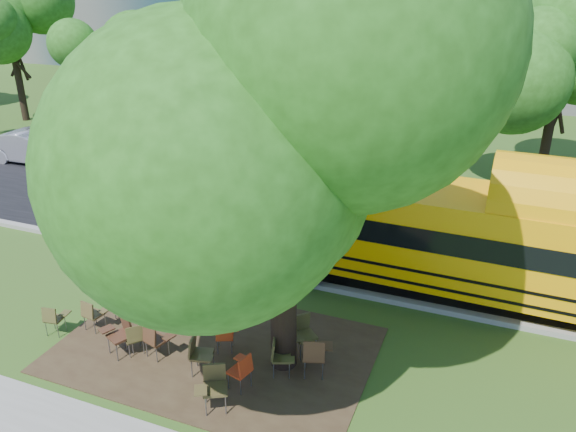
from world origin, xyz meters
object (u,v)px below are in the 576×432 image
at_px(school_bus, 526,248).
at_px(chair_5, 213,383).
at_px(chair_12, 302,331).
at_px(black_car, 158,217).
at_px(main_tree, 283,136).
at_px(chair_2, 135,336).
at_px(chair_7, 279,355).
at_px(chair_8, 125,302).
at_px(bg_car_red, 140,152).
at_px(bg_car_silver, 36,147).
at_px(chair_13, 315,353).
at_px(chair_4, 155,338).
at_px(chair_0, 54,317).
at_px(chair_14, 199,352).
at_px(chair_6, 242,368).
at_px(chair_9, 155,292).
at_px(pedestrian_a, 86,122).
at_px(chair_3, 121,331).
at_px(chair_10, 174,312).
at_px(chair_11, 226,334).

height_order(school_bus, chair_5, school_bus).
distance_m(chair_12, black_car, 7.77).
distance_m(school_bus, black_car, 11.03).
relative_size(main_tree, chair_2, 10.96).
xyz_separation_m(chair_7, chair_8, (-4.31, 0.56, -0.02)).
height_order(chair_12, black_car, black_car).
bearing_deg(bg_car_red, chair_7, -138.68).
distance_m(chair_2, chair_5, 2.59).
distance_m(main_tree, chair_2, 5.71).
bearing_deg(bg_car_silver, chair_13, -122.86).
distance_m(chair_4, bg_car_red, 14.25).
xyz_separation_m(chair_0, bg_car_silver, (-10.37, 10.19, 0.25)).
height_order(chair_0, black_car, black_car).
relative_size(main_tree, chair_14, 9.23).
xyz_separation_m(chair_6, chair_13, (1.26, 0.91, 0.08)).
height_order(chair_4, chair_9, chair_9).
bearing_deg(chair_12, chair_7, 31.37).
relative_size(bg_car_red, pedestrian_a, 2.60).
bearing_deg(chair_4, chair_3, -155.79).
xyz_separation_m(chair_5, bg_car_silver, (-15.04, 10.98, 0.14)).
xyz_separation_m(chair_0, pedestrian_a, (-10.96, 14.29, 0.40)).
relative_size(chair_2, chair_5, 0.83).
xyz_separation_m(chair_8, chair_9, (0.50, 0.56, 0.07)).
xyz_separation_m(chair_10, bg_car_silver, (-12.92, 9.01, 0.22)).
relative_size(chair_12, bg_car_red, 0.21).
xyz_separation_m(chair_2, chair_4, (0.51, 0.03, 0.04)).
height_order(chair_3, chair_4, chair_3).
xyz_separation_m(chair_5, chair_7, (0.81, 1.38, -0.07)).
bearing_deg(chair_12, school_bus, 174.73).
bearing_deg(chair_14, chair_10, -145.09).
xyz_separation_m(school_bus, black_car, (-10.98, 0.31, -1.02)).
bearing_deg(pedestrian_a, main_tree, -115.44).
relative_size(chair_13, pedestrian_a, 0.55).
xyz_separation_m(chair_3, chair_9, (-0.25, 1.73, -0.01)).
bearing_deg(chair_11, school_bus, 13.29).
bearing_deg(chair_6, chair_0, 103.34).
bearing_deg(chair_8, school_bus, -51.91).
bearing_deg(chair_6, chair_12, -10.65).
bearing_deg(main_tree, chair_13, -10.30).
relative_size(black_car, pedestrian_a, 2.16).
relative_size(chair_0, black_car, 0.21).
relative_size(chair_2, chair_6, 0.95).
height_order(chair_10, chair_11, chair_10).
distance_m(chair_10, chair_13, 3.67).
bearing_deg(pedestrian_a, chair_4, -122.33).
height_order(chair_5, chair_12, chair_5).
distance_m(chair_9, black_car, 4.69).
xyz_separation_m(chair_0, chair_12, (5.67, 1.47, 0.11)).
relative_size(chair_7, chair_8, 1.04).
bearing_deg(chair_2, chair_11, -25.60).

